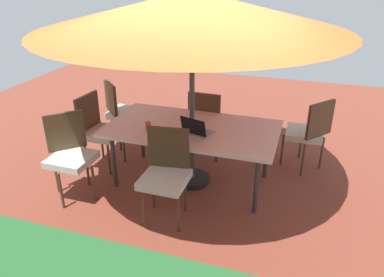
{
  "coord_description": "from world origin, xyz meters",
  "views": [
    {
      "loc": [
        -1.25,
        3.8,
        2.5
      ],
      "look_at": [
        0.0,
        0.0,
        0.59
      ],
      "focal_mm": 34.68,
      "sensor_mm": 36.0,
      "label": 1
    }
  ],
  "objects_px": {
    "chair_east": "(99,128)",
    "cup": "(148,126)",
    "chair_northeast": "(70,152)",
    "chair_southwest": "(309,130)",
    "chair_north": "(166,171)",
    "patio_umbrella": "(192,11)",
    "laptop": "(197,130)",
    "dining_table": "(192,131)",
    "chair_south": "(207,120)",
    "chair_southeast": "(122,110)"
  },
  "relations": [
    {
      "from": "chair_south",
      "to": "chair_southeast",
      "type": "bearing_deg",
      "value": 2.52
    },
    {
      "from": "laptop",
      "to": "dining_table",
      "type": "bearing_deg",
      "value": -39.7
    },
    {
      "from": "chair_northeast",
      "to": "chair_north",
      "type": "height_order",
      "value": "same"
    },
    {
      "from": "chair_south",
      "to": "chair_southeast",
      "type": "xyz_separation_m",
      "value": [
        1.3,
        0.01,
        0.0
      ]
    },
    {
      "from": "patio_umbrella",
      "to": "laptop",
      "type": "distance_m",
      "value": 1.27
    },
    {
      "from": "dining_table",
      "to": "patio_umbrella",
      "type": "bearing_deg",
      "value": 0.0
    },
    {
      "from": "chair_south",
      "to": "chair_north",
      "type": "xyz_separation_m",
      "value": [
        0.03,
        1.46,
        0.0
      ]
    },
    {
      "from": "chair_south",
      "to": "chair_southeast",
      "type": "relative_size",
      "value": 1.0
    },
    {
      "from": "chair_southeast",
      "to": "cup",
      "type": "xyz_separation_m",
      "value": [
        -0.86,
        0.95,
        0.24
      ]
    },
    {
      "from": "chair_north",
      "to": "laptop",
      "type": "bearing_deg",
      "value": 67.75
    },
    {
      "from": "chair_north",
      "to": "chair_southwest",
      "type": "bearing_deg",
      "value": 40.15
    },
    {
      "from": "chair_southwest",
      "to": "chair_south",
      "type": "bearing_deg",
      "value": -48.1
    },
    {
      "from": "dining_table",
      "to": "chair_east",
      "type": "bearing_deg",
      "value": -0.73
    },
    {
      "from": "chair_east",
      "to": "chair_north",
      "type": "relative_size",
      "value": 1.0
    },
    {
      "from": "dining_table",
      "to": "chair_east",
      "type": "xyz_separation_m",
      "value": [
        1.29,
        -0.02,
        -0.14
      ]
    },
    {
      "from": "chair_north",
      "to": "cup",
      "type": "bearing_deg",
      "value": 121.17
    },
    {
      "from": "chair_southeast",
      "to": "laptop",
      "type": "distance_m",
      "value": 1.68
    },
    {
      "from": "dining_table",
      "to": "chair_north",
      "type": "xyz_separation_m",
      "value": [
        0.04,
        0.75,
        -0.14
      ]
    },
    {
      "from": "dining_table",
      "to": "chair_southeast",
      "type": "bearing_deg",
      "value": -28.09
    },
    {
      "from": "patio_umbrella",
      "to": "chair_southeast",
      "type": "relative_size",
      "value": 3.39
    },
    {
      "from": "dining_table",
      "to": "cup",
      "type": "xyz_separation_m",
      "value": [
        0.45,
        0.25,
        0.1
      ]
    },
    {
      "from": "chair_east",
      "to": "cup",
      "type": "bearing_deg",
      "value": -102.95
    },
    {
      "from": "chair_northeast",
      "to": "chair_southwest",
      "type": "xyz_separation_m",
      "value": [
        -2.56,
        -1.47,
        0.0
      ]
    },
    {
      "from": "patio_umbrella",
      "to": "chair_south",
      "type": "xyz_separation_m",
      "value": [
        0.01,
        -0.71,
        -1.5
      ]
    },
    {
      "from": "chair_northeast",
      "to": "chair_southwest",
      "type": "relative_size",
      "value": 1.0
    },
    {
      "from": "cup",
      "to": "chair_east",
      "type": "bearing_deg",
      "value": -17.53
    },
    {
      "from": "laptop",
      "to": "cup",
      "type": "relative_size",
      "value": 3.53
    },
    {
      "from": "dining_table",
      "to": "chair_north",
      "type": "distance_m",
      "value": 0.76
    },
    {
      "from": "dining_table",
      "to": "chair_southwest",
      "type": "xyz_separation_m",
      "value": [
        -1.32,
        -0.78,
        -0.14
      ]
    },
    {
      "from": "patio_umbrella",
      "to": "chair_northeast",
      "type": "xyz_separation_m",
      "value": [
        1.23,
        0.69,
        -1.5
      ]
    },
    {
      "from": "laptop",
      "to": "cup",
      "type": "height_order",
      "value": "laptop"
    },
    {
      "from": "patio_umbrella",
      "to": "laptop",
      "type": "bearing_deg",
      "value": 123.9
    },
    {
      "from": "chair_east",
      "to": "chair_north",
      "type": "xyz_separation_m",
      "value": [
        -1.25,
        0.76,
        0.0
      ]
    },
    {
      "from": "patio_umbrella",
      "to": "chair_east",
      "type": "height_order",
      "value": "patio_umbrella"
    },
    {
      "from": "chair_south",
      "to": "chair_southwest",
      "type": "xyz_separation_m",
      "value": [
        -1.33,
        -0.07,
        0.0
      ]
    },
    {
      "from": "chair_north",
      "to": "laptop",
      "type": "height_order",
      "value": "chair_north"
    },
    {
      "from": "patio_umbrella",
      "to": "dining_table",
      "type": "bearing_deg",
      "value": 0.0
    },
    {
      "from": "chair_southeast",
      "to": "laptop",
      "type": "bearing_deg",
      "value": -167.85
    },
    {
      "from": "chair_east",
      "to": "laptop",
      "type": "height_order",
      "value": "chair_east"
    },
    {
      "from": "chair_east",
      "to": "chair_south",
      "type": "height_order",
      "value": "same"
    },
    {
      "from": "chair_north",
      "to": "patio_umbrella",
      "type": "bearing_deg",
      "value": 78.83
    },
    {
      "from": "chair_south",
      "to": "cup",
      "type": "height_order",
      "value": "chair_south"
    },
    {
      "from": "cup",
      "to": "chair_southeast",
      "type": "bearing_deg",
      "value": -47.71
    },
    {
      "from": "patio_umbrella",
      "to": "laptop",
      "type": "xyz_separation_m",
      "value": [
        -0.11,
        0.16,
        -1.26
      ]
    },
    {
      "from": "chair_east",
      "to": "chair_south",
      "type": "distance_m",
      "value": 1.45
    },
    {
      "from": "chair_east",
      "to": "chair_southwest",
      "type": "relative_size",
      "value": 1.0
    },
    {
      "from": "dining_table",
      "to": "patio_umbrella",
      "type": "relative_size",
      "value": 0.61
    },
    {
      "from": "dining_table",
      "to": "chair_southwest",
      "type": "height_order",
      "value": "chair_southwest"
    },
    {
      "from": "chair_south",
      "to": "chair_north",
      "type": "relative_size",
      "value": 1.0
    },
    {
      "from": "chair_south",
      "to": "laptop",
      "type": "distance_m",
      "value": 0.91
    }
  ]
}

